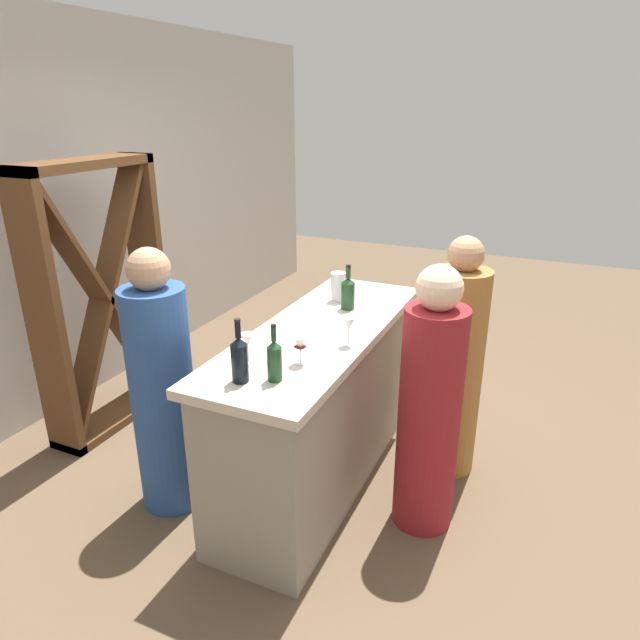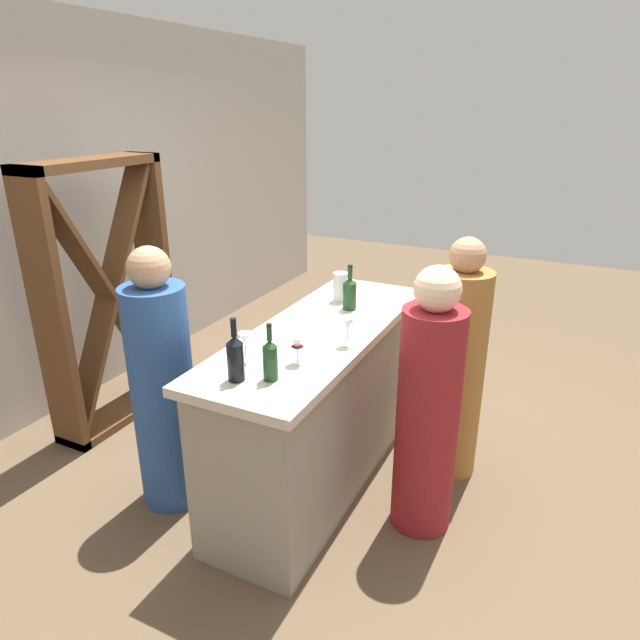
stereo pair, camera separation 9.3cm
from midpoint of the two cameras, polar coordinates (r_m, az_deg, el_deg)
The scene contains 14 objects.
ground_plane at distance 3.65m, azimuth -0.76°, elevation -15.50°, with size 12.00×12.00×0.00m, color brown.
back_wall at distance 4.41m, azimuth -28.07°, elevation 8.56°, with size 8.00×0.10×2.80m, color #BCB7B2.
bar_counter at distance 3.37m, azimuth -0.80°, elevation -8.65°, with size 1.88×0.65×1.00m.
wine_rack at distance 4.14m, azimuth -21.80°, elevation 1.99°, with size 1.01×0.28×1.85m.
wine_bottle_leftmost_near_black at distance 2.56m, azimuth -9.19°, elevation -3.84°, with size 0.08×0.08×0.30m.
wine_bottle_second_left_olive_green at distance 2.55m, azimuth -5.68°, elevation -4.00°, with size 0.07×0.07×0.27m.
wine_bottle_center_olive_green at distance 3.42m, azimuth 2.07°, elevation 2.81°, with size 0.08×0.08×0.28m.
wine_glass_near_left at distance 2.90m, azimuth 2.01°, elevation -0.54°, with size 0.07×0.07×0.15m.
wine_glass_near_center at distance 2.70m, azimuth -3.01°, elevation -2.57°, with size 0.07×0.07×0.14m.
wine_glass_near_right at distance 2.73m, azimuth -8.30°, elevation -2.16°, with size 0.07×0.07×0.15m.
water_pitcher at distance 3.57m, azimuth 1.11°, elevation 3.39°, with size 0.09×0.09×0.18m.
person_left_guest at distance 3.00m, azimuth 10.14°, elevation -9.04°, with size 0.38×0.38×1.47m.
person_center_guest at distance 3.48m, azimuth 12.77°, elevation -4.70°, with size 0.36×0.36×1.49m.
person_right_guest at distance 3.22m, azimuth -16.45°, elevation -7.10°, with size 0.44×0.44×1.51m.
Camera 1 is at (-2.67, -1.20, 2.19)m, focal length 31.62 mm.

